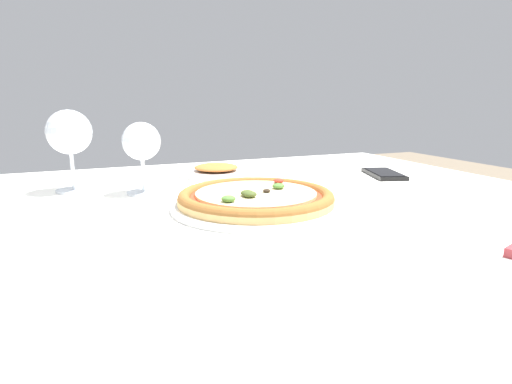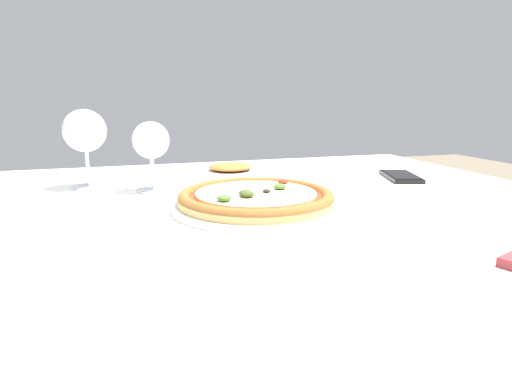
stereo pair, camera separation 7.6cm
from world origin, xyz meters
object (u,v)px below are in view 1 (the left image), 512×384
Objects in this scene: pizza_plate at (256,199)px; side_plate at (216,171)px; wine_glass_far_left at (69,134)px; cell_phone at (384,174)px; wine_glass_far_right at (142,144)px; dining_table at (225,252)px.

pizza_plate reaches higher than side_plate.
wine_glass_far_left is 0.89× the size of side_plate.
cell_phone is 0.83× the size of side_plate.
wine_glass_far_left is 0.16m from wine_glass_far_right.
wine_glass_far_right is (-0.17, 0.20, 0.09)m from pizza_plate.
dining_table is 0.39m from side_plate.
pizza_plate reaches higher than cell_phone.
pizza_plate is at bearing -50.54° from wine_glass_far_right.
cell_phone is at bearing 20.48° from dining_table.
dining_table is at bearing -50.97° from wine_glass_far_left.
cell_phone reaches higher than dining_table.
wine_glass_far_left is at bearing 136.72° from pizza_plate.
wine_glass_far_left is (-0.24, 0.29, 0.19)m from dining_table.
cell_phone is 0.43m from side_plate.
pizza_plate is 1.91× the size of cell_phone.
side_plate is at bearing 11.87° from wine_glass_far_left.
pizza_plate is at bearing -157.89° from cell_phone.
pizza_plate is 0.28m from wine_glass_far_right.
pizza_plate is 2.07× the size of wine_glass_far_right.
wine_glass_far_left is at bearing 149.02° from wine_glass_far_right.
wine_glass_far_left reaches higher than wine_glass_far_right.
wine_glass_far_right is at bearing -30.98° from wine_glass_far_left.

